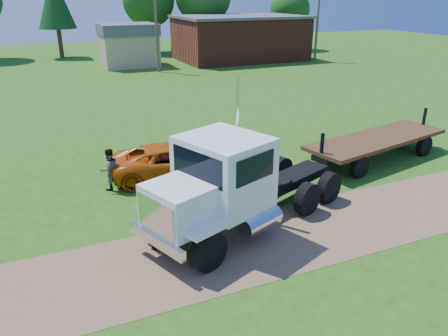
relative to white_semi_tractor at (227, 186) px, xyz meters
name	(u,v)px	position (x,y,z in m)	size (l,w,h in m)	color
ground	(268,240)	(1.08, -1.12, -1.80)	(140.00, 140.00, 0.00)	#1E5312
dirt_track	(268,240)	(1.08, -1.12, -1.79)	(120.00, 4.20, 0.01)	brown
white_semi_tractor	(227,186)	(0.00, 0.00, 0.00)	(8.81, 5.60, 5.26)	black
orange_pickup	(173,161)	(-0.22, 5.51, -1.02)	(2.58, 5.61, 1.56)	#C65109
flatbed_trailer	(376,142)	(9.90, 3.64, -0.90)	(8.53, 4.01, 2.10)	#3E2813
spectator_a	(155,224)	(-2.56, -0.03, -0.89)	(0.66, 0.43, 1.82)	#999999
spectator_b	(109,169)	(-3.10, 5.32, -0.88)	(0.90, 0.70, 1.84)	#999999
brick_building	(240,38)	(19.08, 38.88, 0.86)	(15.40, 10.40, 5.30)	maroon
tan_shed	(129,45)	(5.08, 38.88, 0.63)	(6.20, 5.40, 4.70)	tan
utility_poles	(156,26)	(7.08, 33.88, 2.92)	(42.20, 0.28, 9.00)	#4B3F2A
tree_row	(97,1)	(3.57, 48.96, 5.14)	(56.31, 12.84, 11.31)	#3A2B18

